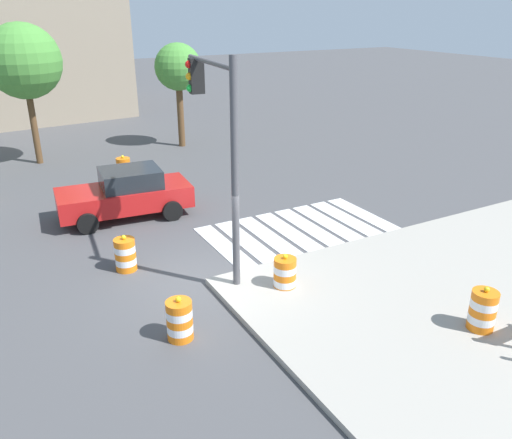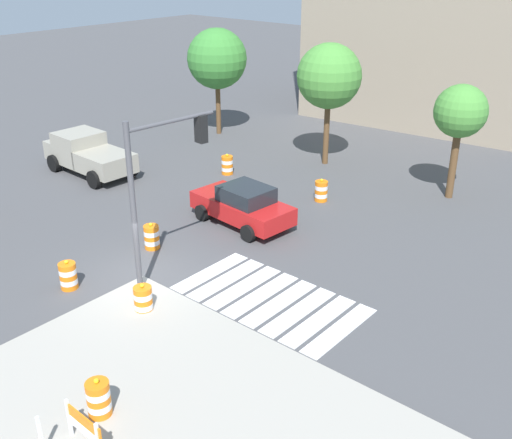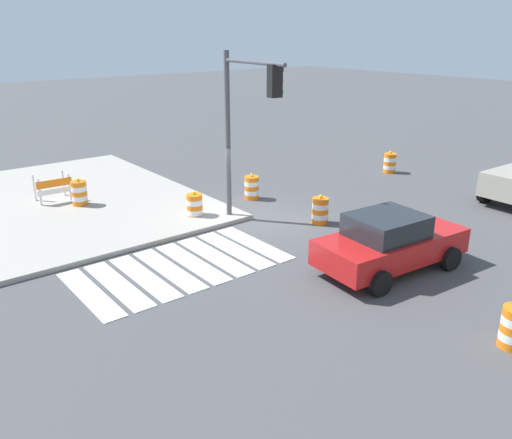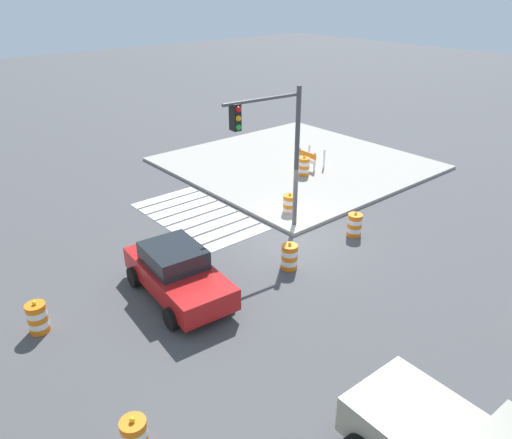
{
  "view_description": "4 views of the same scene",
  "coord_description": "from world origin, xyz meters",
  "px_view_note": "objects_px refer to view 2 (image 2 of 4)",
  "views": [
    {
      "loc": [
        -4.49,
        -10.82,
        6.61
      ],
      "look_at": [
        2.09,
        1.1,
        0.97
      ],
      "focal_mm": 36.38,
      "sensor_mm": 36.0,
      "label": 1
    },
    {
      "loc": [
        14.27,
        -10.95,
        10.21
      ],
      "look_at": [
        2.16,
        3.29,
        1.71
      ],
      "focal_mm": 42.5,
      "sensor_mm": 36.0,
      "label": 2
    },
    {
      "loc": [
        10.56,
        13.52,
        6.22
      ],
      "look_at": [
        2.09,
        2.8,
        1.26
      ],
      "focal_mm": 36.51,
      "sensor_mm": 36.0,
      "label": 3
    },
    {
      "loc": [
        -12.0,
        12.13,
        8.98
      ],
      "look_at": [
        -0.21,
        2.11,
        1.5
      ],
      "focal_mm": 34.63,
      "sensor_mm": 36.0,
      "label": 4
    }
  ],
  "objects_px": {
    "traffic_barrel_crosswalk_end": "(321,191)",
    "traffic_barrel_median_far": "(68,276)",
    "traffic_barrel_far_curb": "(227,165)",
    "pickup_truck": "(87,153)",
    "traffic_barrel_on_sidewalk": "(99,398)",
    "traffic_barrel_median_near": "(143,300)",
    "traffic_light_pole": "(162,170)",
    "construction_barricade": "(77,431)",
    "street_tree_streetside_near": "(217,59)",
    "street_tree_streetside_mid": "(460,113)",
    "street_tree_streetside_far": "(329,77)",
    "sports_car": "(243,205)",
    "traffic_barrel_near_corner": "(152,237)"
  },
  "relations": [
    {
      "from": "traffic_barrel_crosswalk_end",
      "to": "traffic_barrel_median_far",
      "type": "relative_size",
      "value": 1.0
    },
    {
      "from": "traffic_barrel_crosswalk_end",
      "to": "traffic_barrel_far_curb",
      "type": "height_order",
      "value": "same"
    },
    {
      "from": "pickup_truck",
      "to": "traffic_barrel_on_sidewalk",
      "type": "distance_m",
      "value": 17.61
    },
    {
      "from": "traffic_barrel_median_near",
      "to": "traffic_light_pole",
      "type": "bearing_deg",
      "value": 115.99
    },
    {
      "from": "traffic_barrel_median_far",
      "to": "traffic_barrel_on_sidewalk",
      "type": "relative_size",
      "value": 1.0
    },
    {
      "from": "traffic_light_pole",
      "to": "traffic_barrel_on_sidewalk",
      "type": "bearing_deg",
      "value": -56.36
    },
    {
      "from": "traffic_barrel_median_near",
      "to": "construction_barricade",
      "type": "bearing_deg",
      "value": -54.04
    },
    {
      "from": "construction_barricade",
      "to": "street_tree_streetside_near",
      "type": "distance_m",
      "value": 25.22
    },
    {
      "from": "traffic_barrel_far_curb",
      "to": "traffic_barrel_median_far",
      "type": "bearing_deg",
      "value": -73.02
    },
    {
      "from": "traffic_barrel_crosswalk_end",
      "to": "traffic_barrel_on_sidewalk",
      "type": "relative_size",
      "value": 1.0
    },
    {
      "from": "traffic_barrel_median_near",
      "to": "street_tree_streetside_near",
      "type": "xyz_separation_m",
      "value": [
        -11.57,
        15.44,
        3.88
      ]
    },
    {
      "from": "traffic_barrel_on_sidewalk",
      "to": "construction_barricade",
      "type": "distance_m",
      "value": 1.17
    },
    {
      "from": "traffic_barrel_median_near",
      "to": "construction_barricade",
      "type": "distance_m",
      "value": 5.67
    },
    {
      "from": "traffic_barrel_on_sidewalk",
      "to": "construction_barricade",
      "type": "bearing_deg",
      "value": -58.34
    },
    {
      "from": "street_tree_streetside_mid",
      "to": "street_tree_streetside_far",
      "type": "distance_m",
      "value": 6.81
    },
    {
      "from": "traffic_light_pole",
      "to": "traffic_barrel_far_curb",
      "type": "bearing_deg",
      "value": 122.16
    },
    {
      "from": "pickup_truck",
      "to": "traffic_light_pole",
      "type": "relative_size",
      "value": 0.95
    },
    {
      "from": "traffic_barrel_far_curb",
      "to": "street_tree_streetside_far",
      "type": "bearing_deg",
      "value": 58.01
    },
    {
      "from": "traffic_barrel_far_curb",
      "to": "street_tree_streetside_near",
      "type": "bearing_deg",
      "value": 136.96
    },
    {
      "from": "street_tree_streetside_near",
      "to": "traffic_barrel_far_curb",
      "type": "bearing_deg",
      "value": -43.04
    },
    {
      "from": "sports_car",
      "to": "traffic_barrel_near_corner",
      "type": "distance_m",
      "value": 3.96
    },
    {
      "from": "traffic_barrel_on_sidewalk",
      "to": "street_tree_streetside_mid",
      "type": "xyz_separation_m",
      "value": [
        0.36,
        18.41,
        3.21
      ]
    },
    {
      "from": "traffic_barrel_near_corner",
      "to": "traffic_barrel_median_far",
      "type": "xyz_separation_m",
      "value": [
        0.13,
        -3.64,
        0.0
      ]
    },
    {
      "from": "sports_car",
      "to": "traffic_barrel_median_far",
      "type": "bearing_deg",
      "value": -97.61
    },
    {
      "from": "traffic_barrel_far_curb",
      "to": "construction_barricade",
      "type": "xyz_separation_m",
      "value": [
        9.76,
        -15.23,
        0.27
      ]
    },
    {
      "from": "pickup_truck",
      "to": "traffic_barrel_near_corner",
      "type": "xyz_separation_m",
      "value": [
        8.65,
        -3.36,
        -0.52
      ]
    },
    {
      "from": "traffic_barrel_crosswalk_end",
      "to": "traffic_barrel_on_sidewalk",
      "type": "height_order",
      "value": "traffic_barrel_on_sidewalk"
    },
    {
      "from": "traffic_barrel_crosswalk_end",
      "to": "construction_barricade",
      "type": "bearing_deg",
      "value": -74.27
    },
    {
      "from": "construction_barricade",
      "to": "street_tree_streetside_far",
      "type": "relative_size",
      "value": 0.22
    },
    {
      "from": "pickup_truck",
      "to": "traffic_barrel_median_near",
      "type": "relative_size",
      "value": 5.1
    },
    {
      "from": "traffic_barrel_far_curb",
      "to": "traffic_barrel_on_sidewalk",
      "type": "relative_size",
      "value": 1.0
    },
    {
      "from": "traffic_light_pole",
      "to": "street_tree_streetside_mid",
      "type": "distance_m",
      "value": 13.59
    },
    {
      "from": "traffic_barrel_median_far",
      "to": "construction_barricade",
      "type": "distance_m",
      "value": 7.48
    },
    {
      "from": "traffic_barrel_crosswalk_end",
      "to": "street_tree_streetside_mid",
      "type": "height_order",
      "value": "street_tree_streetside_mid"
    },
    {
      "from": "traffic_barrel_near_corner",
      "to": "traffic_barrel_crosswalk_end",
      "type": "xyz_separation_m",
      "value": [
        2.13,
        7.78,
        0.0
      ]
    },
    {
      "from": "pickup_truck",
      "to": "street_tree_streetside_mid",
      "type": "height_order",
      "value": "street_tree_streetside_mid"
    },
    {
      "from": "traffic_barrel_near_corner",
      "to": "street_tree_streetside_mid",
      "type": "bearing_deg",
      "value": 62.21
    },
    {
      "from": "traffic_barrel_median_near",
      "to": "traffic_barrel_far_curb",
      "type": "distance_m",
      "value": 12.44
    },
    {
      "from": "traffic_barrel_median_near",
      "to": "traffic_barrel_far_curb",
      "type": "xyz_separation_m",
      "value": [
        -6.44,
        10.65,
        0.0
      ]
    },
    {
      "from": "traffic_barrel_on_sidewalk",
      "to": "street_tree_streetside_mid",
      "type": "height_order",
      "value": "street_tree_streetside_mid"
    },
    {
      "from": "pickup_truck",
      "to": "traffic_barrel_on_sidewalk",
      "type": "height_order",
      "value": "pickup_truck"
    },
    {
      "from": "sports_car",
      "to": "street_tree_streetside_far",
      "type": "bearing_deg",
      "value": 101.57
    },
    {
      "from": "traffic_barrel_near_corner",
      "to": "street_tree_streetside_near",
      "type": "bearing_deg",
      "value": 124.2
    },
    {
      "from": "traffic_barrel_crosswalk_end",
      "to": "traffic_barrel_median_near",
      "type": "height_order",
      "value": "same"
    },
    {
      "from": "traffic_barrel_median_far",
      "to": "traffic_light_pole",
      "type": "xyz_separation_m",
      "value": [
        2.11,
        2.43,
        3.46
      ]
    },
    {
      "from": "traffic_barrel_median_far",
      "to": "traffic_barrel_on_sidewalk",
      "type": "xyz_separation_m",
      "value": [
        5.72,
        -2.99,
        0.15
      ]
    },
    {
      "from": "pickup_truck",
      "to": "traffic_barrel_median_far",
      "type": "distance_m",
      "value": 11.24
    },
    {
      "from": "sports_car",
      "to": "pickup_truck",
      "type": "bearing_deg",
      "value": -177.56
    },
    {
      "from": "traffic_barrel_crosswalk_end",
      "to": "construction_barricade",
      "type": "xyz_separation_m",
      "value": [
        4.33,
        -15.39,
        0.27
      ]
    },
    {
      "from": "traffic_barrel_median_far",
      "to": "traffic_light_pole",
      "type": "distance_m",
      "value": 4.73
    }
  ]
}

